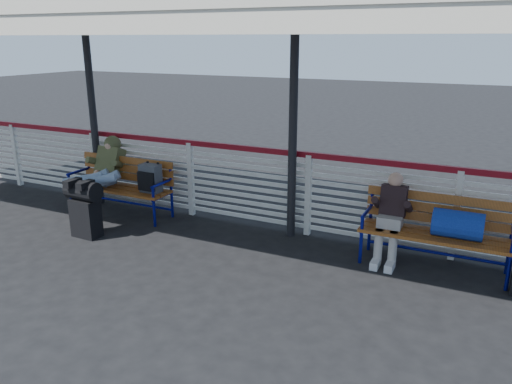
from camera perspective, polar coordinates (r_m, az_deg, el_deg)
The scene contains 8 objects.
ground at distance 6.88m, azimuth -15.91°, elevation -7.29°, with size 60.00×60.00×0.00m, color black.
fence at distance 8.08m, azimuth -7.47°, elevation 1.87°, with size 12.08×0.08×1.24m.
canopy at distance 6.96m, azimuth -13.13°, elevation 18.96°, with size 12.60×3.60×3.16m.
luggage_stack at distance 7.58m, azimuth -19.00°, elevation -1.56°, with size 0.52×0.30×0.84m.
bench_left at distance 8.28m, azimuth -14.20°, elevation 1.34°, with size 1.80×0.56×0.92m.
bench_right at distance 6.52m, azimuth 20.97°, elevation -3.54°, with size 1.80×0.56×0.92m.
traveler_man at distance 8.21m, azimuth -17.59°, elevation 1.82°, with size 0.94×1.64×0.77m.
companion_person at distance 6.58m, azimuth 15.13°, elevation -2.75°, with size 0.32×0.66×1.15m.
Camera 1 is at (4.29, -4.61, 2.77)m, focal length 35.00 mm.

